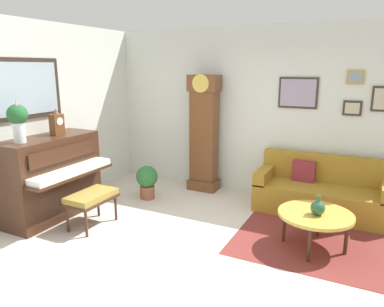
{
  "coord_description": "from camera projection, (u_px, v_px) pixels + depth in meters",
  "views": [
    {
      "loc": [
        1.82,
        -3.5,
        2.14
      ],
      "look_at": [
        -0.47,
        1.06,
        0.91
      ],
      "focal_mm": 33.63,
      "sensor_mm": 36.0,
      "label": 1
    }
  ],
  "objects": [
    {
      "name": "ground_plane",
      "position": [
        187.0,
        253.0,
        4.35
      ],
      "size": [
        6.4,
        6.0,
        0.1
      ],
      "primitive_type": "cube",
      "color": "beige"
    },
    {
      "name": "wall_left",
      "position": [
        26.0,
        120.0,
        5.14
      ],
      "size": [
        0.13,
        4.9,
        2.8
      ],
      "color": "silver",
      "rests_on": "ground_plane"
    },
    {
      "name": "wall_back",
      "position": [
        253.0,
        112.0,
        6.08
      ],
      "size": [
        5.3,
        0.13,
        2.8
      ],
      "color": "silver",
      "rests_on": "ground_plane"
    },
    {
      "name": "area_rug",
      "position": [
        320.0,
        246.0,
        4.42
      ],
      "size": [
        2.1,
        1.5,
        0.01
      ],
      "primitive_type": "cube",
      "color": "maroon",
      "rests_on": "ground_plane"
    },
    {
      "name": "piano",
      "position": [
        52.0,
        177.0,
        5.2
      ],
      "size": [
        0.87,
        1.44,
        1.19
      ],
      "color": "#3D2316",
      "rests_on": "ground_plane"
    },
    {
      "name": "piano_bench",
      "position": [
        92.0,
        198.0,
        4.89
      ],
      "size": [
        0.42,
        0.7,
        0.48
      ],
      "color": "#3D2316",
      "rests_on": "ground_plane"
    },
    {
      "name": "grandfather_clock",
      "position": [
        204.0,
        136.0,
        6.26
      ],
      "size": [
        0.52,
        0.34,
        2.03
      ],
      "color": "brown",
      "rests_on": "ground_plane"
    },
    {
      "name": "couch",
      "position": [
        322.0,
        192.0,
        5.4
      ],
      "size": [
        1.9,
        0.8,
        0.84
      ],
      "color": "olive",
      "rests_on": "ground_plane"
    },
    {
      "name": "coffee_table",
      "position": [
        315.0,
        215.0,
        4.28
      ],
      "size": [
        0.88,
        0.88,
        0.45
      ],
      "color": "gold",
      "rests_on": "ground_plane"
    },
    {
      "name": "mantel_clock",
      "position": [
        57.0,
        123.0,
        5.17
      ],
      "size": [
        0.13,
        0.18,
        0.38
      ],
      "color": "brown",
      "rests_on": "piano"
    },
    {
      "name": "flower_vase",
      "position": [
        18.0,
        119.0,
        4.6
      ],
      "size": [
        0.26,
        0.26,
        0.58
      ],
      "color": "silver",
      "rests_on": "piano"
    },
    {
      "name": "green_jug",
      "position": [
        318.0,
        208.0,
        4.2
      ],
      "size": [
        0.17,
        0.17,
        0.24
      ],
      "color": "#234C33",
      "rests_on": "coffee_table"
    },
    {
      "name": "potted_plant",
      "position": [
        147.0,
        180.0,
        5.95
      ],
      "size": [
        0.36,
        0.36,
        0.56
      ],
      "color": "#935138",
      "rests_on": "ground_plane"
    }
  ]
}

